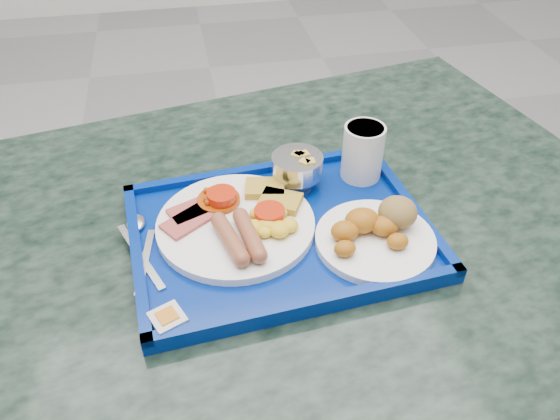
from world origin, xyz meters
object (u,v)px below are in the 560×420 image
fruit_bowl (298,166)px  juice_cup (363,150)px  tray (280,233)px  bread_plate (377,231)px  table (257,314)px  main_plate (241,221)px

fruit_bowl → juice_cup: size_ratio=0.89×
fruit_bowl → tray: bearing=-115.3°
bread_plate → tray: bearing=159.8°
table → fruit_bowl: (0.09, 0.08, 0.26)m
main_plate → fruit_bowl: fruit_bowl is taller
tray → juice_cup: size_ratio=4.93×
fruit_bowl → juice_cup: bearing=2.7°
table → juice_cup: size_ratio=14.90×
tray → main_plate: 0.06m
table → fruit_bowl: fruit_bowl is taller
bread_plate → fruit_bowl: size_ratio=2.10×
fruit_bowl → main_plate: bearing=-140.4°
bread_plate → juice_cup: juice_cup is taller
main_plate → juice_cup: juice_cup is taller
table → tray: bearing=-33.9°
tray → main_plate: size_ratio=1.95×
tray → bread_plate: 0.15m
table → juice_cup: juice_cup is taller
table → juice_cup: bearing=23.2°
table → fruit_bowl: bearing=42.5°
juice_cup → table: bearing=-156.8°
main_plate → bread_plate: (0.19, -0.07, 0.01)m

